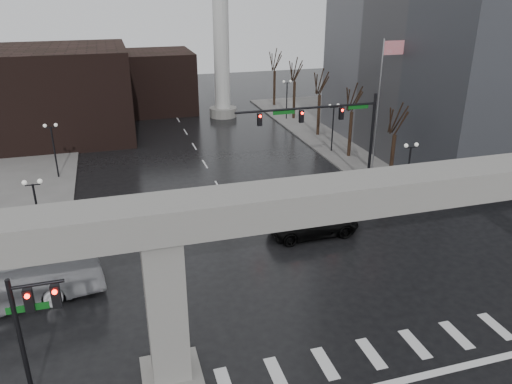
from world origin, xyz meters
TOP-DOWN VIEW (x-y plane):
  - ground at (0.00, 0.00)m, footprint 160.00×160.00m
  - sidewalk_ne at (26.00, 36.00)m, footprint 28.00×36.00m
  - elevated_guideway at (1.26, 0.00)m, footprint 48.00×2.60m
  - building_far_left at (-14.00, 42.00)m, footprint 16.00×14.00m
  - building_far_mid at (-2.00, 52.00)m, footprint 10.00×10.00m
  - smokestack at (6.00, 46.00)m, footprint 3.60×3.60m
  - signal_mast_arm at (8.99, 18.80)m, footprint 12.12×0.43m
  - signal_left_pole at (-12.25, 0.50)m, footprint 2.30×0.30m
  - flagpole_assembly at (15.29, 22.00)m, footprint 2.06×0.12m
  - lamp_right_0 at (13.50, 14.00)m, footprint 1.22×0.32m
  - lamp_right_1 at (13.50, 28.00)m, footprint 1.22×0.32m
  - lamp_right_2 at (13.50, 42.00)m, footprint 1.22×0.32m
  - lamp_left_0 at (-13.50, 14.00)m, footprint 1.22×0.32m
  - lamp_left_1 at (-13.50, 28.00)m, footprint 1.22×0.32m
  - lamp_left_2 at (-13.50, 42.00)m, footprint 1.22×0.32m
  - tree_right_0 at (14.53, 18.02)m, footprint 1.09×1.58m
  - tree_right_1 at (14.53, 26.02)m, footprint 1.09×1.61m
  - tree_right_2 at (14.53, 34.02)m, footprint 1.10×1.63m
  - tree_right_3 at (14.53, 42.02)m, footprint 1.11×1.66m
  - tree_right_4 at (14.53, 50.02)m, footprint 1.12×1.69m
  - pickup_truck at (4.50, 11.32)m, footprint 6.41×2.97m

SIDE VIEW (x-z plane):
  - ground at x=0.00m, z-range 0.00..0.00m
  - sidewalk_ne at x=26.00m, z-range 0.00..0.15m
  - pickup_truck at x=4.50m, z-range 0.00..1.78m
  - tree_right_0 at x=14.53m, z-range -0.97..6.54m
  - tree_right_1 at x=14.53m, z-range -0.99..6.69m
  - tree_right_2 at x=14.53m, z-range -1.01..6.84m
  - tree_right_3 at x=14.53m, z-range -1.03..6.99m
  - tree_right_4 at x=14.53m, z-range -1.05..7.14m
  - lamp_right_0 at x=13.50m, z-range 0.92..6.03m
  - lamp_right_1 at x=13.50m, z-range 0.92..6.03m
  - lamp_right_2 at x=13.50m, z-range 0.92..6.03m
  - lamp_left_0 at x=-13.50m, z-range 0.92..6.03m
  - lamp_left_1 at x=-13.50m, z-range 0.92..6.03m
  - lamp_left_2 at x=-13.50m, z-range 0.92..6.03m
  - building_far_mid at x=-2.00m, z-range 0.00..8.00m
  - signal_left_pole at x=-12.25m, z-range 1.07..7.07m
  - building_far_left at x=-14.00m, z-range 0.00..10.00m
  - signal_mast_arm at x=8.99m, z-range 1.83..9.83m
  - elevated_guideway at x=1.26m, z-range 2.53..11.23m
  - flagpole_assembly at x=15.29m, z-range 1.53..13.53m
  - smokestack at x=6.00m, z-range -1.65..28.35m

